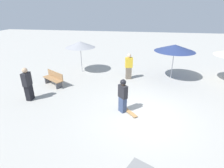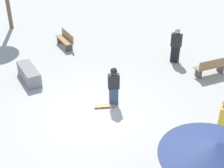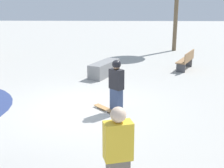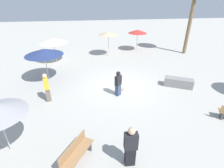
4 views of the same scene
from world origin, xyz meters
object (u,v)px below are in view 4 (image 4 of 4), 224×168
(shade_umbrella_tan, at_px, (108,33))
(bystander_watching, at_px, (47,87))
(concrete_ledge, at_px, (178,83))
(skater_main, at_px, (118,83))
(shade_umbrella_cream, at_px, (53,41))
(bystander_far, at_px, (131,147))
(shade_umbrella_red, at_px, (138,31))
(shade_umbrella_navy, at_px, (44,52))
(skateboard, at_px, (119,91))
(bench_far, at_px, (76,153))

(shade_umbrella_tan, distance_m, bystander_watching, 8.86)
(concrete_ledge, bearing_deg, bystander_watching, 94.26)
(skater_main, xyz_separation_m, shade_umbrella_cream, (6.39, 4.67, 1.08))
(concrete_ledge, distance_m, bystander_watching, 8.38)
(shade_umbrella_tan, height_order, bystander_far, shade_umbrella_tan)
(shade_umbrella_red, distance_m, bystander_watching, 11.70)
(shade_umbrella_navy, bearing_deg, bystander_far, -150.34)
(skateboard, bearing_deg, concrete_ledge, -38.68)
(concrete_ledge, relative_size, bystander_watching, 1.11)
(skateboard, height_order, concrete_ledge, concrete_ledge)
(concrete_ledge, distance_m, shade_umbrella_navy, 9.32)
(skateboard, height_order, shade_umbrella_red, shade_umbrella_red)
(shade_umbrella_navy, bearing_deg, skater_main, -120.64)
(skater_main, height_order, shade_umbrella_navy, shade_umbrella_navy)
(bench_far, relative_size, shade_umbrella_red, 0.73)
(shade_umbrella_tan, relative_size, shade_umbrella_cream, 0.94)
(bench_far, bearing_deg, concrete_ledge, 159.77)
(skateboard, bearing_deg, shade_umbrella_cream, 87.78)
(bystander_far, bearing_deg, shade_umbrella_cream, -68.62)
(skateboard, distance_m, bystander_far, 5.35)
(shade_umbrella_cream, relative_size, bystander_far, 1.42)
(bench_far, distance_m, bystander_far, 2.04)
(shade_umbrella_red, bearing_deg, bench_far, 156.85)
(skateboard, bearing_deg, bystander_far, -136.38)
(bystander_watching, bearing_deg, shade_umbrella_tan, -45.04)
(shade_umbrella_navy, relative_size, shade_umbrella_tan, 1.10)
(skater_main, relative_size, bench_far, 1.00)
(skater_main, xyz_separation_m, bench_far, (-4.51, 2.29, -0.44))
(skateboard, height_order, bench_far, bench_far)
(bystander_far, bearing_deg, shade_umbrella_navy, -60.04)
(skater_main, relative_size, shade_umbrella_cream, 0.64)
(skateboard, relative_size, bystander_watching, 0.43)
(shade_umbrella_cream, bearing_deg, shade_umbrella_navy, 179.78)
(bystander_watching, bearing_deg, skateboard, -99.11)
(concrete_ledge, xyz_separation_m, shade_umbrella_navy, (2.22, 8.88, 1.77))
(bench_far, relative_size, bystander_watching, 0.92)
(shade_umbrella_tan, xyz_separation_m, shade_umbrella_cream, (-1.14, 4.90, -0.24))
(shade_umbrella_tan, bearing_deg, bystander_far, 177.43)
(bystander_watching, bearing_deg, shade_umbrella_red, -55.52)
(bystander_far, bearing_deg, skater_main, -93.55)
(skater_main, height_order, bystander_watching, bystander_watching)
(skater_main, height_order, shade_umbrella_tan, shade_umbrella_tan)
(skater_main, height_order, shade_umbrella_red, shade_umbrella_red)
(bench_far, xyz_separation_m, bystander_far, (-0.36, -1.96, 0.44))
(bench_far, bearing_deg, shade_umbrella_cream, -135.93)
(concrete_ledge, xyz_separation_m, bystander_far, (-5.43, 4.52, 0.57))
(shade_umbrella_cream, xyz_separation_m, bystander_far, (-11.27, -4.34, -1.07))
(bench_far, distance_m, shade_umbrella_red, 14.57)
(skateboard, xyz_separation_m, shade_umbrella_red, (8.42, -3.25, 1.95))
(skateboard, relative_size, shade_umbrella_cream, 0.30)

